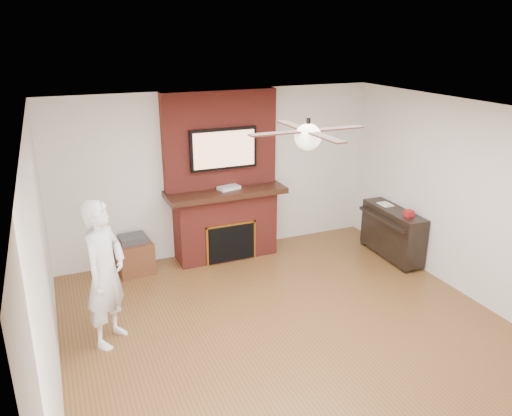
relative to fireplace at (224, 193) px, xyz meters
name	(u,v)px	position (x,y,z in m)	size (l,w,h in m)	color
room_shell	(304,239)	(0.00, -2.55, 0.25)	(5.36, 5.86, 2.86)	brown
fireplace	(224,193)	(0.00, 0.00, 0.00)	(1.78, 0.64, 2.50)	maroon
tv	(224,149)	(0.00, -0.05, 0.68)	(1.00, 0.08, 0.60)	black
ceiling_fan	(308,136)	(0.00, -2.55, 1.34)	(1.21, 1.21, 0.31)	black
person	(105,274)	(-1.94, -1.69, -0.16)	(0.61, 0.41, 1.67)	white
side_table	(134,255)	(-1.40, -0.07, -0.74)	(0.53, 0.53, 0.56)	#522917
piano	(392,232)	(2.31, -1.09, -0.58)	(0.47, 1.19, 0.86)	black
cable_box	(229,188)	(0.05, -0.10, 0.11)	(0.32, 0.18, 0.05)	silver
candle_orange	(220,255)	(-0.13, -0.16, -0.93)	(0.06, 0.06, 0.13)	red
candle_cream	(233,255)	(0.07, -0.18, -0.95)	(0.08, 0.08, 0.10)	beige
candle_blue	(236,254)	(0.13, -0.16, -0.96)	(0.06, 0.06, 0.08)	#2D5F89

